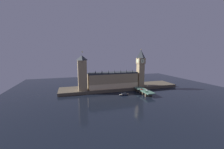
{
  "coord_description": "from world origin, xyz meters",
  "views": [
    {
      "loc": [
        -89.74,
        -199.2,
        64.83
      ],
      "look_at": [
        -22.11,
        20.0,
        30.77
      ],
      "focal_mm": 22.0,
      "sensor_mm": 36.0,
      "label": 1
    }
  ],
  "objects": [
    {
      "name": "parliament_hall",
      "position": [
        -16.96,
        30.89,
        19.11
      ],
      "size": [
        88.21,
        21.14,
        33.32
      ],
      "color": "tan",
      "rests_on": "embankment"
    },
    {
      "name": "car_northbound_lead",
      "position": [
        22.45,
        -2.27,
        7.38
      ],
      "size": [
        1.89,
        3.91,
        1.47
      ],
      "color": "red",
      "rests_on": "bridge"
    },
    {
      "name": "ground_plane",
      "position": [
        0.0,
        0.0,
        0.0
      ],
      "size": [
        400.0,
        400.0,
        0.0
      ],
      "primitive_type": "plane",
      "color": "black"
    },
    {
      "name": "street_lamp_near",
      "position": [
        19.12,
        -19.72,
        10.81
      ],
      "size": [
        1.34,
        0.6,
        6.58
      ],
      "color": "#2D3333",
      "rests_on": "bridge"
    },
    {
      "name": "street_lamp_mid",
      "position": [
        31.63,
        -5.0,
        11.1
      ],
      "size": [
        1.34,
        0.6,
        7.05
      ],
      "color": "#2D3333",
      "rests_on": "bridge"
    },
    {
      "name": "clock_tower",
      "position": [
        35.44,
        26.99,
        41.82
      ],
      "size": [
        13.46,
        13.57,
        69.09
      ],
      "color": "tan",
      "rests_on": "embankment"
    },
    {
      "name": "car_southbound_lead",
      "position": [
        28.3,
        -9.54,
        7.44
      ],
      "size": [
        1.95,
        3.93,
        1.58
      ],
      "color": "silver",
      "rests_on": "bridge"
    },
    {
      "name": "street_lamp_far",
      "position": [
        19.12,
        9.72,
        10.58
      ],
      "size": [
        1.34,
        0.6,
        6.2
      ],
      "color": "#2D3333",
      "rests_on": "bridge"
    },
    {
      "name": "embankment",
      "position": [
        0.0,
        39.0,
        2.64
      ],
      "size": [
        220.0,
        42.0,
        5.28
      ],
      "color": "brown",
      "rests_on": "ground_plane"
    },
    {
      "name": "pedestrian_mid_walk",
      "position": [
        31.23,
        -1.3,
        7.58
      ],
      "size": [
        0.38,
        0.38,
        1.68
      ],
      "color": "black",
      "rests_on": "bridge"
    },
    {
      "name": "bridge",
      "position": [
        25.37,
        -5.0,
        4.42
      ],
      "size": [
        13.3,
        46.0,
        6.7
      ],
      "color": "#4C7560",
      "rests_on": "ground_plane"
    },
    {
      "name": "victoria_tower",
      "position": [
        -70.77,
        28.4,
        34.39
      ],
      "size": [
        14.08,
        14.08,
        63.92
      ],
      "color": "tan",
      "rests_on": "embankment"
    },
    {
      "name": "car_northbound_trail",
      "position": [
        22.45,
        -17.33,
        7.4
      ],
      "size": [
        1.98,
        4.67,
        1.5
      ],
      "color": "#235633",
      "rests_on": "bridge"
    },
    {
      "name": "boat_upstream",
      "position": [
        -9.4,
        -3.73,
        1.41
      ],
      "size": [
        17.6,
        4.62,
        3.86
      ],
      "color": "#1E2842",
      "rests_on": "ground_plane"
    }
  ]
}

